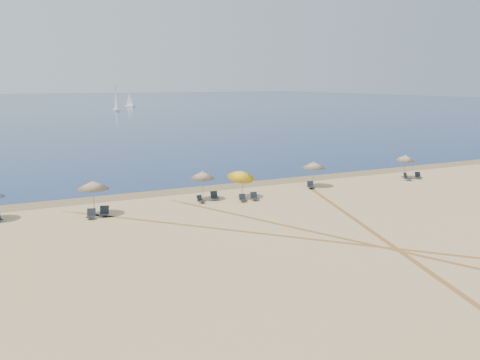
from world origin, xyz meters
The scene contains 20 objects.
ground centered at (0.00, 0.00, 0.00)m, with size 160.00×160.00×0.00m, color tan.
ocean centered at (0.00, 225.00, 0.01)m, with size 500.00×500.00×0.00m, color #0C2151.
wet_sand centered at (0.00, 24.00, 0.00)m, with size 500.00×500.00×0.00m, color olive.
umbrella_1 centered at (-12.08, 18.85, 2.18)m, with size 2.23×2.24×2.52m.
umbrella_2 centered at (-3.38, 19.87, 2.03)m, with size 1.97×2.00×2.38m.
umbrella_3 centered at (-0.35, 19.06, 1.96)m, with size 2.21×2.28×2.55m.
umbrella_4 centered at (7.51, 20.33, 1.97)m, with size 2.24×2.24×2.31m.
umbrella_5 centered at (17.83, 19.79, 2.00)m, with size 1.96×1.99×2.34m.
chair_2 centered at (-12.47, 17.94, 0.31)m, with size 0.77×0.83×0.70m.
chair_3 centered at (-11.53, 18.15, 0.33)m, with size 0.83×0.89×0.74m.
chair_4 centered at (-3.95, 18.95, 0.27)m, with size 0.71×0.75×0.62m.
chair_5 centered at (-2.55, 19.45, 0.30)m, with size 0.61×0.70×0.68m.
chair_6 centered at (-0.83, 17.84, 0.27)m, with size 0.57×0.65×0.62m.
chair_7 centered at (0.20, 17.84, 0.29)m, with size 0.59×0.68×0.67m.
chair_8 centered at (6.79, 19.64, 0.29)m, with size 0.65×0.73×0.67m.
chair_9 centered at (17.23, 18.80, 0.32)m, with size 0.84×0.90×0.74m.
chair_10 centered at (18.85, 18.97, 0.29)m, with size 0.73×0.78×0.65m.
sailboat_0 centered at (20.33, 150.46, 2.54)m, with size 1.88×5.74×8.41m.
sailboat_1 centered at (31.37, 175.82, 2.03)m, with size 3.02×4.54×6.69m.
tire_tracks centered at (-0.54, 8.30, 0.00)m, with size 44.98×41.69×0.00m.
Camera 1 is at (-18.59, -17.27, 9.28)m, focal length 38.51 mm.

